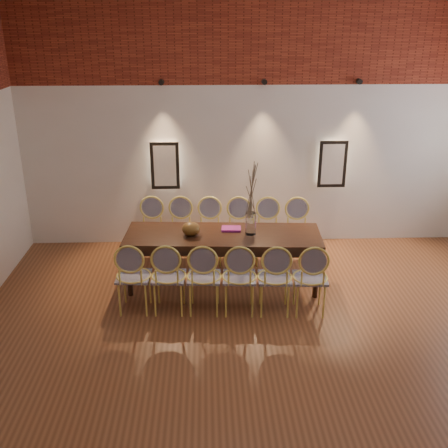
{
  "coord_description": "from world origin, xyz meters",
  "views": [
    {
      "loc": [
        -0.67,
        -4.42,
        3.45
      ],
      "look_at": [
        -0.46,
        1.6,
        1.05
      ],
      "focal_mm": 42.0,
      "sensor_mm": 36.0,
      "label": 1
    }
  ],
  "objects_px": {
    "chair_far_a": "(151,232)",
    "chair_far_e": "(268,233)",
    "book": "(231,229)",
    "vase": "(251,224)",
    "chair_far_f": "(297,234)",
    "chair_near_c": "(204,277)",
    "chair_far_b": "(180,233)",
    "dining_table": "(223,259)",
    "chair_near_d": "(239,277)",
    "chair_near_a": "(134,276)",
    "chair_near_b": "(169,276)",
    "bowl": "(191,229)",
    "chair_near_e": "(275,277)",
    "chair_far_d": "(239,233)",
    "chair_far_c": "(209,233)",
    "chair_near_f": "(310,278)"
  },
  "relations": [
    {
      "from": "chair_far_a",
      "to": "chair_far_e",
      "type": "height_order",
      "value": "same"
    },
    {
      "from": "chair_far_a",
      "to": "book",
      "type": "height_order",
      "value": "chair_far_a"
    },
    {
      "from": "chair_far_e",
      "to": "vase",
      "type": "height_order",
      "value": "vase"
    },
    {
      "from": "chair_far_a",
      "to": "chair_far_f",
      "type": "bearing_deg",
      "value": -180.0
    },
    {
      "from": "chair_near_c",
      "to": "chair_far_e",
      "type": "relative_size",
      "value": 1.0
    },
    {
      "from": "chair_near_c",
      "to": "chair_far_b",
      "type": "height_order",
      "value": "same"
    },
    {
      "from": "dining_table",
      "to": "chair_near_d",
      "type": "distance_m",
      "value": 0.74
    },
    {
      "from": "chair_near_a",
      "to": "chair_near_b",
      "type": "bearing_deg",
      "value": 0.0
    },
    {
      "from": "bowl",
      "to": "chair_near_e",
      "type": "bearing_deg",
      "value": -34.46
    },
    {
      "from": "chair_near_c",
      "to": "chair_far_d",
      "type": "xyz_separation_m",
      "value": [
        0.51,
        1.37,
        0.0
      ]
    },
    {
      "from": "dining_table",
      "to": "chair_near_b",
      "type": "height_order",
      "value": "chair_near_b"
    },
    {
      "from": "chair_near_e",
      "to": "chair_far_c",
      "type": "xyz_separation_m",
      "value": [
        -0.79,
        1.44,
        0.0
      ]
    },
    {
      "from": "chair_near_d",
      "to": "bowl",
      "type": "xyz_separation_m",
      "value": [
        -0.6,
        0.68,
        0.37
      ]
    },
    {
      "from": "dining_table",
      "to": "chair_far_b",
      "type": "xyz_separation_m",
      "value": [
        -0.61,
        0.73,
        0.09
      ]
    },
    {
      "from": "chair_near_f",
      "to": "vase",
      "type": "relative_size",
      "value": 3.13
    },
    {
      "from": "chair_near_b",
      "to": "bowl",
      "type": "bearing_deg",
      "value": 70.43
    },
    {
      "from": "chair_near_b",
      "to": "chair_near_e",
      "type": "xyz_separation_m",
      "value": [
        1.3,
        -0.07,
        0.0
      ]
    },
    {
      "from": "dining_table",
      "to": "chair_far_b",
      "type": "distance_m",
      "value": 0.96
    },
    {
      "from": "chair_far_a",
      "to": "vase",
      "type": "xyz_separation_m",
      "value": [
        1.41,
        -0.78,
        0.43
      ]
    },
    {
      "from": "chair_far_d",
      "to": "bowl",
      "type": "distance_m",
      "value": 1.05
    },
    {
      "from": "chair_near_f",
      "to": "chair_far_f",
      "type": "distance_m",
      "value": 1.39
    },
    {
      "from": "chair_near_f",
      "to": "chair_far_a",
      "type": "distance_m",
      "value": 2.57
    },
    {
      "from": "chair_near_b",
      "to": "chair_far_b",
      "type": "xyz_separation_m",
      "value": [
        0.08,
        1.39,
        0.0
      ]
    },
    {
      "from": "chair_far_b",
      "to": "bowl",
      "type": "height_order",
      "value": "chair_far_b"
    },
    {
      "from": "bowl",
      "to": "book",
      "type": "xyz_separation_m",
      "value": [
        0.54,
        0.16,
        -0.07
      ]
    },
    {
      "from": "chair_near_e",
      "to": "vase",
      "type": "height_order",
      "value": "vase"
    },
    {
      "from": "bowl",
      "to": "chair_far_b",
      "type": "bearing_deg",
      "value": 103.87
    },
    {
      "from": "chair_near_d",
      "to": "chair_near_a",
      "type": "bearing_deg",
      "value": 180.0
    },
    {
      "from": "chair_far_b",
      "to": "chair_far_c",
      "type": "relative_size",
      "value": 1.0
    },
    {
      "from": "dining_table",
      "to": "chair_far_b",
      "type": "height_order",
      "value": "chair_far_b"
    },
    {
      "from": "chair_far_b",
      "to": "chair_far_c",
      "type": "bearing_deg",
      "value": -180.0
    },
    {
      "from": "chair_near_e",
      "to": "chair_far_e",
      "type": "bearing_deg",
      "value": 90.0
    },
    {
      "from": "chair_near_a",
      "to": "chair_far_c",
      "type": "distance_m",
      "value": 1.64
    },
    {
      "from": "chair_near_d",
      "to": "chair_far_b",
      "type": "xyz_separation_m",
      "value": [
        -0.79,
        1.44,
        0.0
      ]
    },
    {
      "from": "chair_near_d",
      "to": "chair_near_e",
      "type": "relative_size",
      "value": 1.0
    },
    {
      "from": "chair_near_e",
      "to": "chair_far_d",
      "type": "height_order",
      "value": "same"
    },
    {
      "from": "chair_near_a",
      "to": "chair_near_e",
      "type": "distance_m",
      "value": 1.73
    },
    {
      "from": "chair_near_a",
      "to": "vase",
      "type": "height_order",
      "value": "vase"
    },
    {
      "from": "chair_far_d",
      "to": "dining_table",
      "type": "bearing_deg",
      "value": 72.76
    },
    {
      "from": "chair_far_d",
      "to": "chair_near_c",
      "type": "bearing_deg",
      "value": 72.76
    },
    {
      "from": "chair_near_c",
      "to": "chair_near_e",
      "type": "relative_size",
      "value": 1.0
    },
    {
      "from": "chair_near_a",
      "to": "chair_near_e",
      "type": "bearing_deg",
      "value": 0.0
    },
    {
      "from": "chair_near_b",
      "to": "bowl",
      "type": "xyz_separation_m",
      "value": [
        0.27,
        0.63,
        0.37
      ]
    },
    {
      "from": "chair_far_d",
      "to": "vase",
      "type": "height_order",
      "value": "vase"
    },
    {
      "from": "chair_far_b",
      "to": "chair_near_f",
      "type": "bearing_deg",
      "value": 141.14
    },
    {
      "from": "chair_near_b",
      "to": "vase",
      "type": "bearing_deg",
      "value": 34.44
    },
    {
      "from": "chair_near_c",
      "to": "bowl",
      "type": "distance_m",
      "value": 0.77
    },
    {
      "from": "dining_table",
      "to": "chair_near_b",
      "type": "xyz_separation_m",
      "value": [
        -0.69,
        -0.66,
        0.09
      ]
    },
    {
      "from": "chair_near_a",
      "to": "book",
      "type": "bearing_deg",
      "value": 35.15
    },
    {
      "from": "bowl",
      "to": "chair_near_d",
      "type": "bearing_deg",
      "value": -48.77
    }
  ]
}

